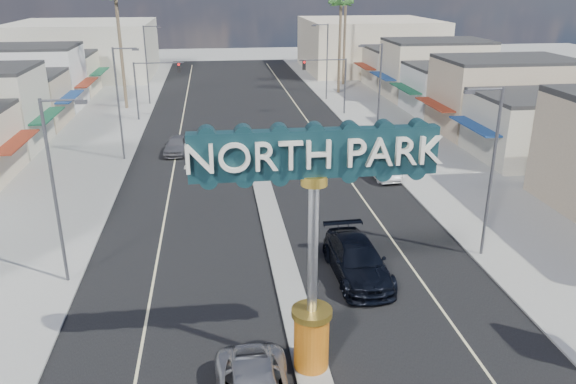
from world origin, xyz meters
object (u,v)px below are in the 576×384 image
object	(u,v)px
streetlight_l_near	(57,184)
streetlight_r_mid	(378,92)
car_parked_right	(382,168)
streetlight_l_far	(148,61)
gateway_sign	(313,226)
palm_left_far	(116,3)
traffic_signal_left	(153,79)
streetlight_r_near	(490,165)
streetlight_l_mid	(120,98)
car_parked_left	(177,145)
suv_right	(357,260)
streetlight_r_far	(326,58)
palm_right_mid	(341,8)
traffic_signal_right	(329,75)

from	to	relation	value
streetlight_l_near	streetlight_r_mid	xyz separation A→B (m)	(20.87, 20.00, 0.00)
car_parked_right	streetlight_l_far	bearing A→B (deg)	118.60
streetlight_l_near	gateway_sign	bearing A→B (deg)	-37.55
palm_left_far	traffic_signal_left	bearing A→B (deg)	-57.57
traffic_signal_left	streetlight_r_near	world-z (taller)	streetlight_r_near
streetlight_l_mid	car_parked_right	world-z (taller)	streetlight_l_mid
gateway_sign	traffic_signal_left	distance (m)	43.04
streetlight_l_mid	car_parked_right	size ratio (longest dim) A/B	2.01
streetlight_r_mid	palm_left_far	distance (m)	31.47
car_parked_left	palm_left_far	bearing A→B (deg)	116.58
streetlight_r_near	palm_left_far	distance (m)	46.80
traffic_signal_left	suv_right	xyz separation A→B (m)	(12.65, -35.28, -3.38)
gateway_sign	streetlight_r_far	xyz separation A→B (m)	(10.43, 50.02, -0.86)
streetlight_r_near	streetlight_l_mid	bearing A→B (deg)	136.21
streetlight_l_near	palm_left_far	bearing A→B (deg)	93.67
gateway_sign	suv_right	world-z (taller)	gateway_sign
streetlight_r_near	suv_right	size ratio (longest dim) A/B	1.47
gateway_sign	streetlight_r_far	bearing A→B (deg)	78.22
palm_right_mid	streetlight_l_far	bearing A→B (deg)	-170.31
gateway_sign	streetlight_l_near	world-z (taller)	gateway_sign
car_parked_left	car_parked_right	bearing A→B (deg)	-21.17
gateway_sign	traffic_signal_left	size ratio (longest dim) A/B	1.53
suv_right	streetlight_r_near	bearing A→B (deg)	8.59
gateway_sign	car_parked_left	size ratio (longest dim) A/B	2.08
streetlight_r_near	car_parked_left	distance (m)	27.57
palm_left_far	suv_right	distance (m)	45.69
streetlight_r_far	palm_left_far	distance (m)	24.38
streetlight_l_near	streetlight_r_far	xyz separation A→B (m)	(20.87, 42.00, 0.00)
streetlight_l_mid	palm_left_far	xyz separation A→B (m)	(-2.57, 20.00, 6.43)
streetlight_r_mid	car_parked_right	xyz separation A→B (m)	(-1.43, -6.89, -4.33)
traffic_signal_right	streetlight_l_mid	xyz separation A→B (m)	(-19.62, -13.99, 0.79)
traffic_signal_right	palm_right_mid	size ratio (longest dim) A/B	0.50
traffic_signal_left	palm_right_mid	size ratio (longest dim) A/B	0.50
streetlight_l_far	palm_left_far	distance (m)	7.21
streetlight_l_near	car_parked_right	bearing A→B (deg)	34.00
gateway_sign	suv_right	xyz separation A→B (m)	(3.47, 6.74, -5.04)
streetlight_l_near	streetlight_l_mid	bearing A→B (deg)	90.00
palm_right_mid	car_parked_right	size ratio (longest dim) A/B	2.70
streetlight_l_near	car_parked_right	world-z (taller)	streetlight_l_near
gateway_sign	streetlight_r_far	size ratio (longest dim) A/B	1.02
streetlight_r_mid	suv_right	bearing A→B (deg)	-108.12
streetlight_r_near	palm_right_mid	xyz separation A→B (m)	(2.57, 46.00, 5.54)
palm_left_far	streetlight_l_mid	bearing A→B (deg)	-82.69
streetlight_l_near	streetlight_l_mid	world-z (taller)	same
palm_left_far	car_parked_right	distance (m)	36.37
car_parked_left	car_parked_right	world-z (taller)	car_parked_left
gateway_sign	streetlight_r_near	distance (m)	13.19
palm_right_mid	traffic_signal_right	bearing A→B (deg)	-107.63
traffic_signal_left	streetlight_r_far	distance (m)	21.20
traffic_signal_right	palm_left_far	size ratio (longest dim) A/B	0.46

